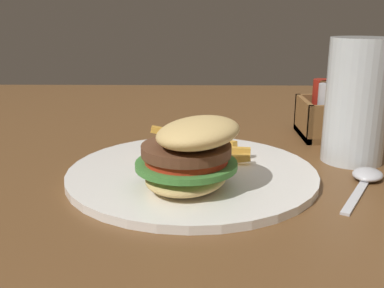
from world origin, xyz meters
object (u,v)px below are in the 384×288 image
meal_plate_near (192,164)px  spoon (366,177)px  condiment_caddy (326,115)px  beer_glass (356,103)px

meal_plate_near → spoon: bearing=93.0°
meal_plate_near → spoon: (-0.01, 0.22, -0.02)m
spoon → condiment_caddy: size_ratio=1.28×
meal_plate_near → spoon: 0.22m
beer_glass → condiment_caddy: (-0.13, -0.00, -0.05)m
condiment_caddy → meal_plate_near: bearing=-44.7°
condiment_caddy → spoon: bearing=-1.0°
condiment_caddy → beer_glass: bearing=1.6°
beer_glass → condiment_caddy: 0.14m
beer_glass → spoon: (0.08, -0.01, -0.08)m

